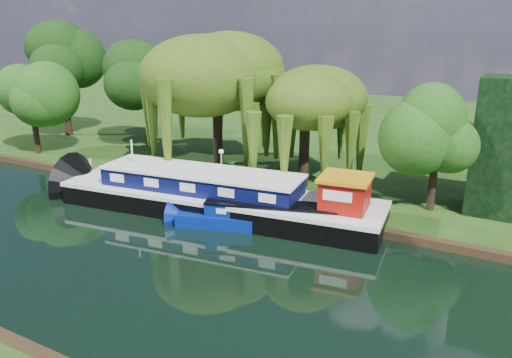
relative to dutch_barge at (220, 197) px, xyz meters
The scene contains 14 objects.
ground 7.42m from the dutch_barge, 111.95° to the right, with size 120.00×120.00×0.00m, color black.
far_bank 27.34m from the dutch_barge, 95.77° to the left, with size 120.00×52.00×0.45m, color #1A3A0F.
dutch_barge is the anchor object (origin of this frame).
narrowboat 4.23m from the dutch_barge, ahead, with size 11.55×5.23×1.68m.
red_dinghy 9.71m from the dutch_barge, behind, with size 1.91×2.68×0.56m, color maroon.
willow_left 10.34m from the dutch_barge, 123.81° to the left, with size 8.15×8.15×9.76m.
willow_right 8.36m from the dutch_barge, 65.98° to the left, with size 6.01×6.01×7.33m.
tree_far_left 21.82m from the dutch_barge, behind, with size 4.66×4.66×7.51m.
tree_far_back 27.16m from the dutch_barge, 158.16° to the left, with size 5.92×5.92×9.96m.
tree_far_mid 18.25m from the dutch_barge, 144.53° to the left, with size 5.26×5.26×8.61m.
tree_far_right 13.37m from the dutch_barge, 26.72° to the left, with size 3.98×3.98×6.51m.
lamppost 4.53m from the dutch_barge, 121.33° to the left, with size 0.36×0.36×2.56m.
mooring_posts 3.61m from the dutch_barge, 153.92° to the left, with size 19.16×0.16×1.00m.
reeds_near 14.98m from the dutch_barge, 73.98° to the right, with size 33.70×1.50×1.10m.
Camera 1 is at (18.69, -17.33, 11.33)m, focal length 35.00 mm.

